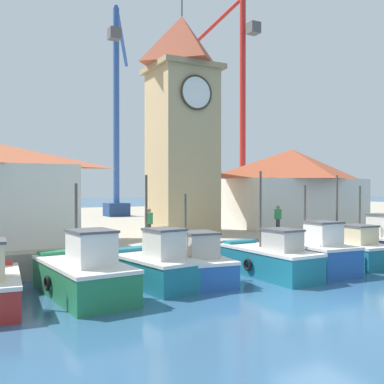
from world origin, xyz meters
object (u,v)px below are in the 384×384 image
(dock_worker_along_quay, at_px, (149,224))
(port_crane_near, at_px, (241,130))
(fishing_boat_center, at_px, (270,259))
(dock_worker_near_tower, at_px, (278,219))
(fishing_boat_right_inner, at_px, (346,250))
(clock_tower, at_px, (182,118))
(fishing_boat_left_inner, at_px, (154,266))
(fishing_boat_mid_right, at_px, (313,254))
(port_crane_far, at_px, (117,132))
(fishing_boat_mid_left, at_px, (191,263))
(fishing_boat_right_outer, at_px, (371,244))
(warehouse_right, at_px, (292,187))
(fishing_boat_left_outer, at_px, (83,274))

(dock_worker_along_quay, bearing_deg, port_crane_near, 43.37)
(fishing_boat_center, height_order, dock_worker_near_tower, fishing_boat_center)
(fishing_boat_right_inner, relative_size, clock_tower, 0.33)
(fishing_boat_right_inner, relative_size, port_crane_near, 0.23)
(fishing_boat_left_inner, bearing_deg, dock_worker_near_tower, 24.82)
(fishing_boat_mid_right, xyz_separation_m, dock_worker_near_tower, (2.10, 5.01, 1.15))
(port_crane_near, bearing_deg, fishing_boat_mid_right, -116.18)
(dock_worker_along_quay, bearing_deg, port_crane_far, 75.56)
(fishing_boat_mid_left, xyz_separation_m, clock_tower, (3.45, 7.61, 7.15))
(fishing_boat_right_outer, xyz_separation_m, port_crane_far, (-5.34, 24.24, 8.08))
(fishing_boat_mid_right, height_order, dock_worker_along_quay, fishing_boat_mid_right)
(fishing_boat_mid_left, distance_m, dock_worker_near_tower, 8.76)
(dock_worker_near_tower, bearing_deg, fishing_boat_left_inner, -155.18)
(fishing_boat_mid_left, height_order, fishing_boat_right_inner, fishing_boat_right_inner)
(fishing_boat_right_inner, height_order, port_crane_far, port_crane_far)
(fishing_boat_right_outer, height_order, warehouse_right, warehouse_right)
(clock_tower, distance_m, port_crane_near, 16.36)
(fishing_boat_right_outer, bearing_deg, fishing_boat_left_inner, -178.77)
(fishing_boat_right_outer, xyz_separation_m, warehouse_right, (1.78, 8.12, 2.98))
(clock_tower, relative_size, warehouse_right, 1.49)
(fishing_boat_mid_right, distance_m, clock_tower, 11.33)
(clock_tower, height_order, warehouse_right, clock_tower)
(fishing_boat_right_outer, height_order, dock_worker_near_tower, fishing_boat_right_outer)
(fishing_boat_left_outer, distance_m, dock_worker_along_quay, 6.86)
(fishing_boat_left_inner, height_order, port_crane_near, port_crane_near)
(fishing_boat_mid_right, xyz_separation_m, clock_tower, (-2.14, 8.62, 7.04))
(fishing_boat_left_inner, distance_m, dock_worker_near_tower, 10.51)
(fishing_boat_left_outer, xyz_separation_m, fishing_boat_mid_left, (4.60, 0.77, -0.11))
(fishing_boat_mid_right, xyz_separation_m, dock_worker_along_quay, (-5.66, 5.26, 1.15))
(fishing_boat_center, distance_m, fishing_boat_right_inner, 5.33)
(fishing_boat_center, height_order, clock_tower, clock_tower)
(port_crane_far, distance_m, dock_worker_along_quay, 21.66)
(port_crane_near, relative_size, dock_worker_along_quay, 12.61)
(fishing_boat_mid_right, bearing_deg, port_crane_far, 91.23)
(dock_worker_near_tower, bearing_deg, fishing_boat_right_inner, -79.42)
(fishing_boat_right_outer, distance_m, dock_worker_along_quay, 11.39)
(fishing_boat_left_inner, xyz_separation_m, fishing_boat_center, (5.00, -0.61, -0.02))
(warehouse_right, bearing_deg, fishing_boat_left_outer, -152.38)
(fishing_boat_mid_right, bearing_deg, warehouse_right, 53.85)
(fishing_boat_right_inner, xyz_separation_m, dock_worker_along_quay, (-8.55, 4.49, 1.27))
(fishing_boat_mid_left, height_order, dock_worker_along_quay, fishing_boat_mid_left)
(dock_worker_near_tower, distance_m, dock_worker_along_quay, 7.76)
(fishing_boat_right_inner, relative_size, fishing_boat_right_outer, 0.92)
(fishing_boat_right_inner, bearing_deg, clock_tower, 122.65)
(fishing_boat_mid_left, relative_size, warehouse_right, 0.53)
(port_crane_far, bearing_deg, warehouse_right, -66.16)
(fishing_boat_left_outer, distance_m, fishing_boat_mid_right, 10.19)
(fishing_boat_mid_left, xyz_separation_m, port_crane_near, (15.32, 18.80, 8.47))
(fishing_boat_mid_left, distance_m, port_crane_far, 25.98)
(dock_worker_near_tower, bearing_deg, warehouse_right, 41.77)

